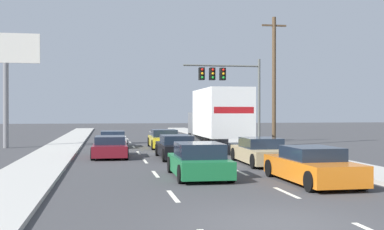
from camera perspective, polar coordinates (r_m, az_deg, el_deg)
ground_plane at (r=35.18m, az=-4.19°, el=-3.57°), size 140.00×140.00×0.00m
sidewalk_right at (r=31.64m, az=8.51°, el=-3.89°), size 2.43×80.00×0.14m
sidewalk_left at (r=30.14m, az=-15.54°, el=-4.11°), size 2.43×80.00×0.14m
lane_markings at (r=31.52m, az=-3.50°, el=-4.02°), size 3.54×57.00×0.01m
car_silver at (r=33.99m, az=-9.32°, el=-2.83°), size 1.93×4.28×1.11m
car_maroon at (r=26.37m, az=-9.58°, el=-3.73°), size 1.95×4.55×1.12m
car_yellow at (r=32.59m, az=-3.32°, el=-2.87°), size 1.95×4.42×1.24m
car_black at (r=25.19m, az=-1.85°, el=-3.85°), size 1.81×4.44×1.21m
car_green at (r=17.93m, az=0.81°, el=-5.45°), size 1.97×4.09×1.27m
box_truck at (r=30.16m, az=3.09°, el=-0.19°), size 2.74×8.35×3.78m
car_tan at (r=22.71m, az=8.06°, el=-4.31°), size 1.97×4.67×1.21m
car_orange at (r=17.01m, az=13.85°, el=-5.85°), size 1.93×4.65×1.23m
traffic_signal_mast at (r=37.87m, az=3.85°, el=4.16°), size 6.14×0.69×6.57m
utility_pole_mid at (r=35.29m, az=9.58°, el=4.12°), size 1.80×0.28×9.19m
roadside_billboard at (r=34.88m, az=-20.98°, el=5.50°), size 4.41×0.36×7.68m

